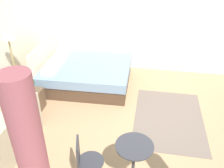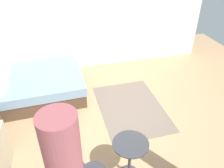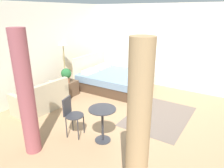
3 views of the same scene
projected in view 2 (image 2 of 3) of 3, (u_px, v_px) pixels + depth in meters
name	position (u px, v px, depth m)	size (l,w,h in m)	color
ground_plane	(119.00, 119.00, 5.00)	(8.27, 9.71, 0.02)	#9E7A56
wall_right	(93.00, 19.00, 6.35)	(0.12, 6.71, 2.85)	silver
area_rug	(131.00, 107.00, 5.32)	(2.07, 1.44, 0.01)	#66564C
bed	(35.00, 85.00, 5.59)	(1.87, 2.25, 1.11)	#473323
balcony_table	(130.00, 154.00, 3.55)	(0.56, 0.56, 0.75)	#2D2D33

